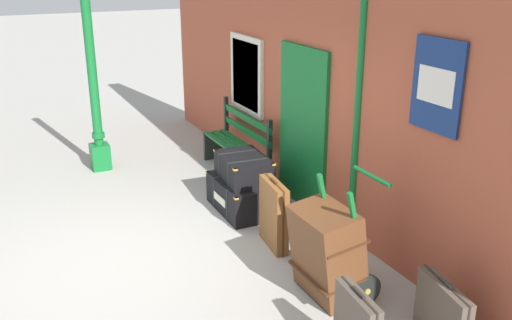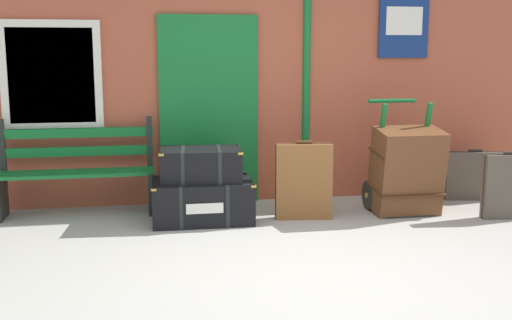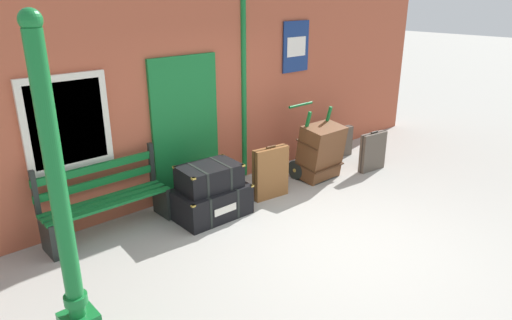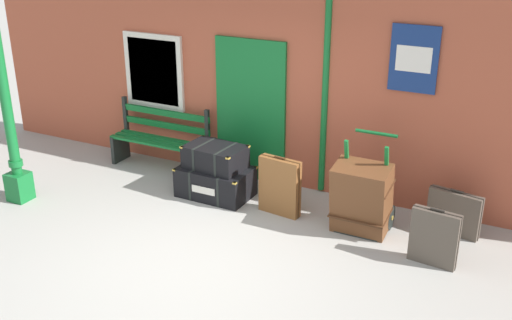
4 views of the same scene
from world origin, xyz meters
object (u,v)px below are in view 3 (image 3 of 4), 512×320
Objects in this scene: platform_bench at (105,201)px; suitcase_cream at (271,173)px; suitcase_charcoal at (337,143)px; steamer_trunk_base at (211,202)px; suitcase_tan at (373,152)px; steamer_trunk_middle at (209,176)px; large_brown_trunk at (320,152)px; porters_trolley at (312,160)px; lamp_post at (67,244)px.

suitcase_cream is at bearing -14.77° from platform_bench.
suitcase_charcoal is at bearing 12.35° from suitcase_cream.
steamer_trunk_base is 1.45× the size of suitcase_tan.
steamer_trunk_middle is 3.17m from suitcase_tan.
suitcase_cream reaches higher than suitcase_charcoal.
suitcase_tan is (-0.07, -0.83, 0.05)m from suitcase_charcoal.
platform_bench is 1.72× the size of large_brown_trunk.
suitcase_cream is at bearing 170.15° from suitcase_tan.
steamer_trunk_middle is at bearing -173.57° from suitcase_charcoal.
steamer_trunk_middle is at bearing -178.59° from porters_trolley.
porters_trolley is (2.15, 0.05, -0.31)m from steamer_trunk_middle.
lamp_post is 2.77× the size of steamer_trunk_base.
lamp_post is 3.68m from suitcase_cream.
platform_bench is 3.47m from large_brown_trunk.
suitcase_cream is 2.11m from suitcase_tan.
large_brown_trunk is 1.32× the size of suitcase_tan.
steamer_trunk_base is 1.10× the size of large_brown_trunk.
suitcase_cream is at bearing 20.12° from lamp_post.
steamer_trunk_middle is 2.16m from large_brown_trunk.
platform_bench is 1.35× the size of porters_trolley.
steamer_trunk_base is at bearing 171.63° from suitcase_tan.
suitcase_tan is (2.08, -0.36, -0.06)m from suitcase_cream.
suitcase_cream is (1.04, -0.11, -0.19)m from steamer_trunk_middle.
suitcase_cream reaches higher than steamer_trunk_base.
suitcase_tan is (0.97, -0.35, -0.13)m from large_brown_trunk.
steamer_trunk_base is at bearing -173.29° from suitcase_charcoal.
suitcase_tan is (3.12, -0.46, 0.12)m from steamer_trunk_base.
large_brown_trunk is (-0.00, -0.18, 0.20)m from porters_trolley.
suitcase_charcoal is at bearing 84.86° from suitcase_tan.
large_brown_trunk reaches higher than suitcase_tan.
platform_bench is 1.36m from steamer_trunk_middle.
lamp_post is 3.32× the size of steamer_trunk_middle.
steamer_trunk_base is at bearing -178.17° from porters_trolley.
porters_trolley is at bearing 8.48° from suitcase_cream.
porters_trolley is 1.45× the size of suitcase_cream.
suitcase_charcoal is 0.84m from suitcase_tan.
platform_bench is 3.44m from porters_trolley.
platform_bench is 2.39× the size of suitcase_charcoal.
porters_trolley is 1.68× the size of suitcase_tan.
large_brown_trunk is (3.41, -0.62, 0.02)m from platform_bench.
steamer_trunk_base is 0.37m from steamer_trunk_middle.
lamp_post is at bearing -150.42° from steamer_trunk_base.
suitcase_tan is at bearing -9.85° from suitcase_cream.
platform_bench is at bearing 169.73° from large_brown_trunk.
steamer_trunk_middle is (-0.00, 0.02, 0.37)m from steamer_trunk_base.
platform_bench is 1.57× the size of steamer_trunk_base.
lamp_post is at bearing -150.09° from steamer_trunk_middle.
suitcase_tan is at bearing -8.37° from steamer_trunk_base.
steamer_trunk_base is 2.16m from large_brown_trunk.
platform_bench is 2.38m from suitcase_cream.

